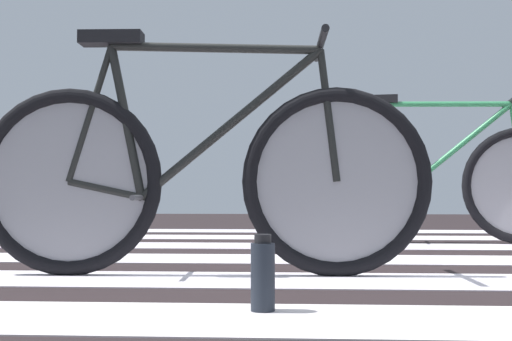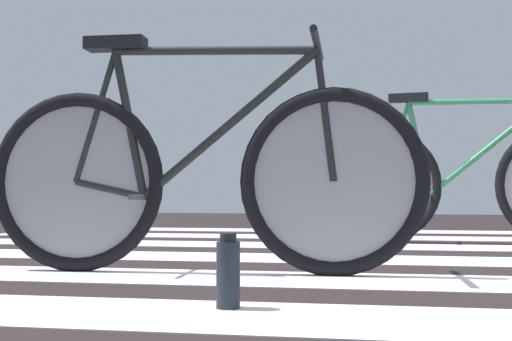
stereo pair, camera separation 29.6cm
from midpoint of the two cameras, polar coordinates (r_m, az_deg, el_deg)
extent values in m
cube|color=black|center=(2.84, 12.39, -8.44)|extent=(18.00, 14.00, 0.02)
cube|color=silver|center=(1.69, 9.24, -12.57)|extent=(5.20, 0.44, 0.00)
cube|color=silver|center=(2.43, 12.35, -9.29)|extent=(5.20, 0.44, 0.00)
cube|color=silver|center=(3.18, 13.01, -7.50)|extent=(5.20, 0.44, 0.00)
cube|color=silver|center=(3.94, 11.76, -6.41)|extent=(5.20, 0.44, 0.00)
cube|color=silver|center=(4.69, 9.70, -5.69)|extent=(5.20, 0.44, 0.00)
cube|color=silver|center=(5.45, 9.75, -5.15)|extent=(5.20, 0.44, 0.00)
torus|color=black|center=(2.69, -12.25, -0.95)|extent=(0.72, 0.08, 0.72)
torus|color=black|center=(2.52, 10.01, -0.91)|extent=(0.72, 0.08, 0.72)
cylinder|color=gray|center=(2.69, -12.25, -0.95)|extent=(0.61, 0.02, 0.61)
cylinder|color=gray|center=(2.52, 10.01, -0.91)|extent=(0.61, 0.02, 0.61)
cylinder|color=black|center=(2.61, -0.37, 10.32)|extent=(0.80, 0.06, 0.05)
cylinder|color=black|center=(2.56, 0.96, 3.99)|extent=(0.70, 0.05, 0.59)
cylinder|color=black|center=(2.64, -7.72, 4.05)|extent=(0.15, 0.04, 0.59)
cylinder|color=black|center=(2.65, -9.41, -1.60)|extent=(0.29, 0.04, 0.09)
cylinder|color=black|center=(2.68, -10.60, 4.61)|extent=(0.19, 0.03, 0.53)
cylinder|color=black|center=(2.54, 9.30, 4.74)|extent=(0.09, 0.03, 0.50)
cube|color=black|center=(2.71, -8.93, 10.77)|extent=(0.24, 0.10, 0.05)
cylinder|color=black|center=(2.58, 8.59, 10.69)|extent=(0.04, 0.52, 0.03)
cylinder|color=#4C4C51|center=(2.61, -6.47, -2.27)|extent=(0.03, 0.34, 0.02)
torus|color=black|center=(4.28, 12.80, -1.27)|extent=(0.72, 0.15, 0.72)
cylinder|color=gray|center=(4.28, 12.80, -1.27)|extent=(0.60, 0.09, 0.61)
cylinder|color=#2E7F4E|center=(4.31, 20.23, 5.60)|extent=(0.80, 0.14, 0.05)
cylinder|color=#2E7F4E|center=(4.28, 21.08, 1.75)|extent=(0.70, 0.13, 0.59)
cylinder|color=#2E7F4E|center=(4.28, 15.72, 1.84)|extent=(0.16, 0.05, 0.59)
cylinder|color=#2E7F4E|center=(4.27, 14.68, -1.66)|extent=(0.29, 0.07, 0.09)
cylinder|color=#2E7F4E|center=(4.29, 13.84, 2.22)|extent=(0.19, 0.05, 0.53)
cube|color=black|center=(4.31, 14.88, 6.07)|extent=(0.25, 0.12, 0.05)
cylinder|color=#4C4C51|center=(4.27, 16.56, -2.04)|extent=(0.07, 0.34, 0.02)
cylinder|color=#1C222B|center=(1.80, 2.28, -9.08)|extent=(0.06, 0.06, 0.18)
cylinder|color=black|center=(1.79, 2.28, -5.80)|extent=(0.05, 0.05, 0.02)
camera|label=1|loc=(0.15, -80.17, -0.32)|focal=46.81mm
camera|label=2|loc=(0.15, 99.83, 0.32)|focal=46.81mm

